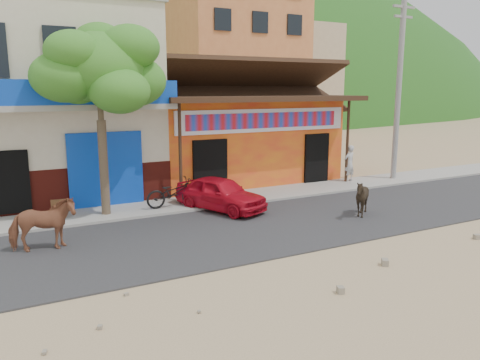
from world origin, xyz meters
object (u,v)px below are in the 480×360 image
object	(u,v)px
cow_tan	(42,225)
cafe_chair_right	(58,202)
cow_dark	(362,198)
scooter	(173,193)
red_car	(220,193)
utility_pole	(399,88)
tree	(101,120)
pedestrian	(349,163)

from	to	relation	value
cow_tan	cafe_chair_right	bearing A→B (deg)	-8.61
cow_dark	scooter	world-z (taller)	cow_dark
cow_dark	scooter	distance (m)	6.23
cow_tan	cow_dark	size ratio (longest dim) A/B	1.33
cow_tan	red_car	size ratio (longest dim) A/B	0.48
utility_pole	cow_tan	size ratio (longest dim) A/B	4.98
red_car	cafe_chair_right	bearing A→B (deg)	142.54
red_car	tree	bearing A→B (deg)	141.14
tree	utility_pole	distance (m)	12.84
cow_tan	cafe_chair_right	xyz separation A→B (m)	(0.71, 2.86, -0.10)
pedestrian	scooter	bearing A→B (deg)	-6.10
red_car	utility_pole	bearing A→B (deg)	-15.92
utility_pole	cafe_chair_right	bearing A→B (deg)	179.77
scooter	pedestrian	bearing A→B (deg)	-83.56
tree	cow_tan	xyz separation A→B (m)	(-2.11, -2.60, -2.40)
red_car	pedestrian	world-z (taller)	pedestrian
utility_pole	red_car	bearing A→B (deg)	-172.57
cow_tan	red_car	distance (m)	5.93
tree	cow_dark	xyz separation A→B (m)	(7.28, -3.83, -2.48)
cow_dark	pedestrian	xyz separation A→B (m)	(3.28, 4.44, 0.26)
tree	pedestrian	world-z (taller)	tree
cow_dark	cafe_chair_right	bearing A→B (deg)	-112.92
scooter	cow_dark	bearing A→B (deg)	-124.88
cow_tan	cafe_chair_right	distance (m)	2.94
scooter	pedestrian	size ratio (longest dim) A/B	1.20
utility_pole	scooter	bearing A→B (deg)	-178.03
cow_tan	cow_dark	world-z (taller)	cow_tan
pedestrian	cafe_chair_right	xyz separation A→B (m)	(-11.96, -0.35, -0.29)
cow_tan	red_car	bearing A→B (deg)	-69.04
tree	red_car	xyz separation A→B (m)	(3.60, -1.00, -2.51)
pedestrian	cafe_chair_right	size ratio (longest dim) A/B	1.58
pedestrian	tree	bearing A→B (deg)	-8.10
tree	pedestrian	size ratio (longest dim) A/B	3.83
tree	cow_dark	size ratio (longest dim) A/B	4.97
utility_pole	red_car	size ratio (longest dim) A/B	2.40
cow_dark	red_car	bearing A→B (deg)	-125.30
utility_pole	red_car	xyz separation A→B (m)	(-9.20, -1.20, -3.51)
tree	scooter	size ratio (longest dim) A/B	3.19
cafe_chair_right	scooter	bearing A→B (deg)	1.85
cow_tan	pedestrian	xyz separation A→B (m)	(12.67, 3.21, 0.19)
utility_pole	cafe_chair_right	world-z (taller)	utility_pole
utility_pole	cow_tan	xyz separation A→B (m)	(-14.91, -2.80, -3.40)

